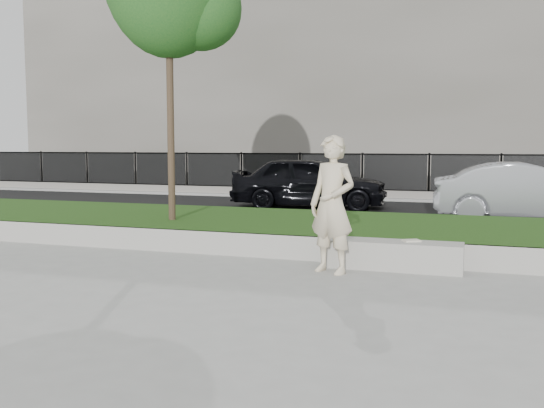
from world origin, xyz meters
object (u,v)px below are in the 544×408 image
(book, at_px, (411,241))
(car_silver, at_px, (527,192))
(man, at_px, (332,205))
(car_dark, at_px, (309,182))
(stone_bench, at_px, (392,255))

(book, height_order, car_silver, car_silver)
(man, height_order, car_silver, man)
(man, xyz_separation_m, book, (1.09, 0.61, -0.57))
(man, distance_m, book, 1.37)
(man, xyz_separation_m, car_dark, (-2.64, 8.35, -0.21))
(book, relative_size, car_dark, 0.05)
(book, distance_m, car_silver, 6.68)
(book, xyz_separation_m, car_dark, (-3.73, 7.74, 0.36))
(stone_bench, xyz_separation_m, man, (-0.81, -0.55, 0.80))
(car_dark, relative_size, car_silver, 1.04)
(man, bearing_deg, car_dark, 129.46)
(man, bearing_deg, car_silver, 87.72)
(stone_bench, xyz_separation_m, car_dark, (-3.44, 7.80, 0.59))
(stone_bench, distance_m, man, 1.26)
(car_dark, xyz_separation_m, car_silver, (5.77, -1.39, -0.05))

